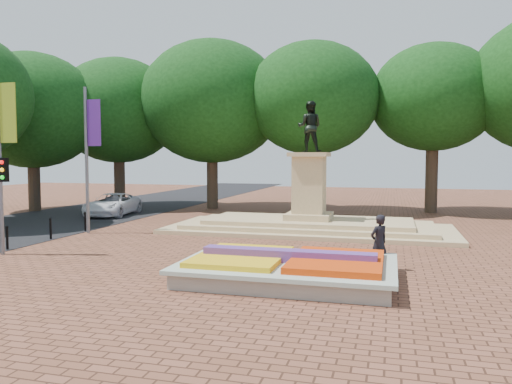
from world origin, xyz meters
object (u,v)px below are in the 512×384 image
at_px(flower_bed, 289,267).
at_px(pedestrian, 379,242).
at_px(monument, 309,213).
at_px(van, 113,204).

relative_size(flower_bed, pedestrian, 3.47).
bearing_deg(flower_bed, monument, 95.87).
xyz_separation_m(van, pedestrian, (16.64, -11.33, 0.21)).
relative_size(monument, van, 2.80).
distance_m(flower_bed, van, 19.44).
relative_size(flower_bed, monument, 0.45).
xyz_separation_m(flower_bed, van, (-14.09, 13.39, 0.32)).
height_order(monument, van, monument).
height_order(flower_bed, van, van).
height_order(monument, pedestrian, monument).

